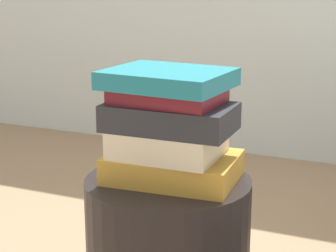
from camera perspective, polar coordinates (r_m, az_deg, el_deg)
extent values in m
cube|color=#B7842D|center=(1.32, 0.49, -3.99)|extent=(0.29, 0.21, 0.06)
cube|color=beige|center=(1.30, 0.25, -1.53)|extent=(0.23, 0.19, 0.06)
cube|color=#28282D|center=(1.27, 0.18, 0.87)|extent=(0.28, 0.16, 0.06)
cube|color=maroon|center=(1.27, 0.06, 2.99)|extent=(0.23, 0.17, 0.03)
cube|color=#1E727F|center=(1.26, -0.24, 4.59)|extent=(0.27, 0.22, 0.04)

